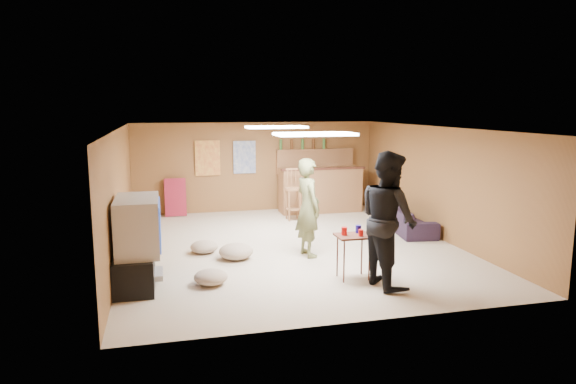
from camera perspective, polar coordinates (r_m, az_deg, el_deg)
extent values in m
plane|color=#BDAA90|center=(9.64, 0.29, -6.06)|extent=(7.00, 7.00, 0.00)
cube|color=silver|center=(9.30, 0.30, 7.11)|extent=(6.00, 7.00, 0.02)
cube|color=brown|center=(12.80, -3.54, 2.82)|extent=(6.00, 0.02, 2.20)
cube|color=brown|center=(6.14, 8.32, -4.63)|extent=(6.00, 0.02, 2.20)
cube|color=brown|center=(9.16, -18.23, -0.33)|extent=(0.02, 7.00, 2.20)
cube|color=brown|center=(10.54, 16.31, 1.01)|extent=(0.02, 7.00, 2.20)
cube|color=black|center=(7.88, -16.65, -8.18)|extent=(0.55, 1.30, 0.50)
cube|color=#B2B2B7|center=(7.90, -15.00, -8.82)|extent=(0.35, 0.50, 0.08)
cube|color=#B2B2B7|center=(7.70, -16.36, -3.55)|extent=(0.60, 1.10, 0.80)
cube|color=navy|center=(7.70, -14.05, -3.46)|extent=(0.02, 0.95, 0.65)
cube|color=brown|center=(12.70, 3.60, 0.26)|extent=(2.00, 0.60, 1.10)
cube|color=#421F15|center=(12.39, 3.97, 2.59)|extent=(2.10, 0.12, 0.05)
cube|color=brown|center=(13.01, 3.05, 4.70)|extent=(2.00, 0.18, 0.05)
cube|color=brown|center=(13.06, 3.01, 3.40)|extent=(2.00, 0.14, 0.60)
cube|color=#BF3F26|center=(12.57, -8.92, 3.75)|extent=(0.60, 0.03, 0.85)
cube|color=#334C99|center=(12.68, -4.86, 3.87)|extent=(0.55, 0.03, 0.80)
cube|color=maroon|center=(12.49, -12.41, -0.57)|extent=(0.50, 0.26, 0.91)
cube|color=white|center=(7.85, 2.99, 6.44)|extent=(1.20, 0.60, 0.04)
cube|color=white|center=(10.46, -1.32, 7.22)|extent=(1.20, 0.60, 0.04)
imported|color=brown|center=(8.88, 2.24, -1.73)|extent=(0.52, 0.69, 1.72)
imported|color=black|center=(7.53, 11.07, -2.97)|extent=(0.86, 1.04, 1.97)
imported|color=black|center=(11.02, 13.27, -2.98)|extent=(0.91, 1.82, 0.51)
cube|color=#421F15|center=(7.88, 7.24, -7.15)|extent=(0.53, 0.42, 0.68)
cylinder|color=red|center=(7.76, 6.27, -4.35)|extent=(0.09, 0.09, 0.12)
cylinder|color=red|center=(7.73, 8.10, -4.52)|extent=(0.09, 0.09, 0.10)
cylinder|color=navy|center=(7.92, 7.82, -4.10)|extent=(0.11, 0.11, 0.12)
ellipsoid|color=gray|center=(8.89, -5.80, -6.57)|extent=(0.70, 0.70, 0.27)
ellipsoid|color=gray|center=(9.33, -9.30, -6.02)|extent=(0.53, 0.53, 0.22)
ellipsoid|color=gray|center=(7.72, -8.59, -9.33)|extent=(0.50, 0.50, 0.22)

